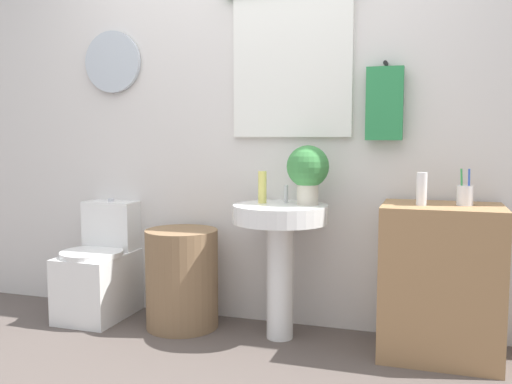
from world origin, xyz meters
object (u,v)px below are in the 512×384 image
laundry_hamper (182,278)px  wooden_cabinet (440,281)px  toilet (101,272)px  toothbrush_cup (465,195)px  pedestal_sink (280,237)px  soap_bottle (262,187)px  lotion_bottle (422,189)px  potted_plant (308,170)px

laundry_hamper → wooden_cabinet: size_ratio=0.74×
toilet → toothbrush_cup: size_ratio=3.97×
toilet → pedestal_sink: bearing=-1.5°
soap_bottle → lotion_bottle: lotion_bottle is taller
toilet → potted_plant: (1.32, 0.03, 0.67)m
wooden_cabinet → laundry_hamper: bearing=180.0°
laundry_hamper → pedestal_sink: (0.60, 0.00, 0.28)m
laundry_hamper → potted_plant: (0.74, 0.06, 0.66)m
lotion_bottle → laundry_hamper: bearing=178.3°
soap_bottle → toothbrush_cup: bearing=-1.6°
soap_bottle → potted_plant: potted_plant is taller
toilet → toothbrush_cup: 2.21m
toilet → wooden_cabinet: bearing=-0.9°
laundry_hamper → soap_bottle: soap_bottle is taller
soap_bottle → lotion_bottle: bearing=-5.9°
potted_plant → toothbrush_cup: bearing=-2.8°
toilet → soap_bottle: size_ratio=4.05×
toilet → lotion_bottle: bearing=-2.1°
wooden_cabinet → toothbrush_cup: toothbrush_cup is taller
toilet → laundry_hamper: size_ratio=1.25×
toilet → pedestal_sink: (1.18, -0.03, 0.29)m
toilet → pedestal_sink: 1.22m
toothbrush_cup → soap_bottle: bearing=178.4°
laundry_hamper → soap_bottle: size_ratio=3.23×
lotion_bottle → toothbrush_cup: (0.21, 0.06, -0.03)m
soap_bottle → lotion_bottle: 0.87m
toothbrush_cup → toilet: bearing=179.7°
laundry_hamper → toothbrush_cup: (1.56, 0.02, 0.55)m
toothbrush_cup → potted_plant: bearing=177.2°
laundry_hamper → toothbrush_cup: bearing=0.7°
wooden_cabinet → lotion_bottle: size_ratio=4.74×
laundry_hamper → soap_bottle: (0.48, 0.05, 0.55)m
soap_bottle → potted_plant: (0.26, 0.01, 0.10)m
pedestal_sink → lotion_bottle: lotion_bottle is taller
toothbrush_cup → laundry_hamper: bearing=-179.3°
wooden_cabinet → lotion_bottle: lotion_bottle is taller
pedestal_sink → toothbrush_cup: bearing=1.2°
laundry_hamper → pedestal_sink: pedestal_sink is taller
lotion_bottle → pedestal_sink: bearing=176.9°
wooden_cabinet → soap_bottle: size_ratio=4.35×
laundry_hamper → soap_bottle: bearing=5.9°
pedestal_sink → toilet: bearing=178.5°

